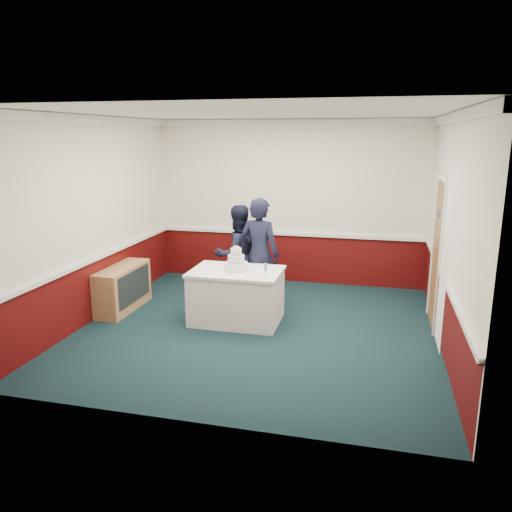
% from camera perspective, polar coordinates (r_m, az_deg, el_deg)
% --- Properties ---
extents(ground, '(5.00, 5.00, 0.00)m').
position_cam_1_polar(ground, '(7.27, 0.21, -8.27)').
color(ground, '#132A2E').
rests_on(ground, ground).
extents(room_shell, '(5.00, 5.00, 3.00)m').
position_cam_1_polar(room_shell, '(7.36, 1.95, 7.81)').
color(room_shell, white).
rests_on(room_shell, ground).
extents(sideboard, '(0.41, 1.20, 0.70)m').
position_cam_1_polar(sideboard, '(8.21, -14.96, -3.56)').
color(sideboard, '#A07C4D').
rests_on(sideboard, ground).
extents(cake_table, '(1.32, 0.92, 0.79)m').
position_cam_1_polar(cake_table, '(7.42, -2.24, -4.54)').
color(cake_table, white).
rests_on(cake_table, ground).
extents(wedding_cake, '(0.35, 0.35, 0.36)m').
position_cam_1_polar(wedding_cake, '(7.28, -2.28, -0.80)').
color(wedding_cake, white).
rests_on(wedding_cake, cake_table).
extents(cake_knife, '(0.03, 0.22, 0.00)m').
position_cam_1_polar(cake_knife, '(7.13, -2.95, -2.02)').
color(cake_knife, silver).
rests_on(cake_knife, cake_table).
extents(champagne_flute, '(0.05, 0.05, 0.21)m').
position_cam_1_polar(champagne_flute, '(6.89, 1.08, -1.39)').
color(champagne_flute, silver).
rests_on(champagne_flute, cake_table).
extents(person_man, '(1.00, 0.98, 1.63)m').
position_cam_1_polar(person_man, '(8.17, -2.13, 0.18)').
color(person_man, black).
rests_on(person_man, ground).
extents(person_woman, '(0.73, 0.56, 1.79)m').
position_cam_1_polar(person_woman, '(7.83, 0.40, 0.22)').
color(person_woman, black).
rests_on(person_woman, ground).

